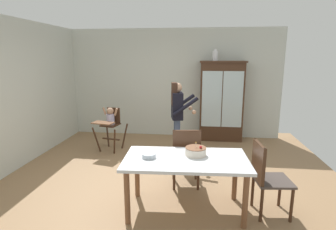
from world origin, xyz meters
TOP-DOWN VIEW (x-y plane):
  - ground_plane at (0.00, 0.00)m, footprint 6.24×6.24m
  - wall_back at (0.00, 2.63)m, footprint 5.32×0.06m
  - wall_left at (-2.63, 0.00)m, footprint 0.06×5.32m
  - china_cabinet at (1.20, 2.37)m, footprint 1.08×0.48m
  - ceramic_vase at (1.01, 2.37)m, footprint 0.13×0.13m
  - high_chair_with_toddler at (-1.23, 1.28)m, footprint 0.68×0.77m
  - adult_person at (0.25, 0.98)m, footprint 0.57×0.56m
  - dining_table at (0.52, -0.90)m, footprint 1.63×0.94m
  - birthday_cake at (0.64, -0.78)m, footprint 0.28×0.28m
  - serving_bowl at (0.04, -0.94)m, footprint 0.18×0.18m
  - dining_chair_far_side at (0.49, -0.25)m, footprint 0.49×0.49m
  - dining_chair_right_end at (1.53, -0.85)m, footprint 0.48×0.48m

SIDE VIEW (x-z plane):
  - ground_plane at x=0.00m, z-range 0.00..0.00m
  - dining_chair_far_side at x=0.49m, z-range 0.08..1.04m
  - dining_chair_right_end at x=1.53m, z-range 0.08..1.04m
  - dining_table at x=0.52m, z-range 0.28..1.02m
  - high_chair_with_toddler at x=-1.23m, z-range 0.18..1.13m
  - serving_bowl at x=0.04m, z-range 0.74..0.79m
  - birthday_cake at x=0.64m, z-range 0.70..0.89m
  - china_cabinet at x=1.20m, z-range 0.01..1.93m
  - adult_person at x=0.25m, z-range 0.20..1.73m
  - wall_back at x=0.00m, z-range 0.00..2.70m
  - wall_left at x=-2.63m, z-range 0.00..2.70m
  - ceramic_vase at x=1.01m, z-range 1.90..2.17m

